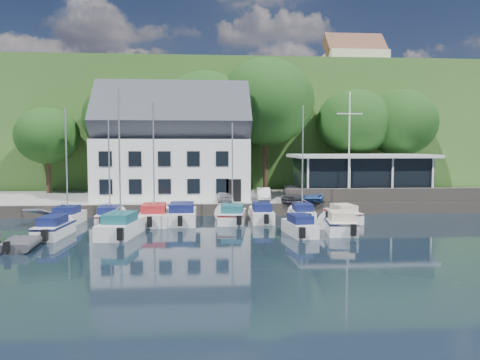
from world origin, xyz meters
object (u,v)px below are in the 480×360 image
(boat_r2_1, at_px, (120,163))
(boat_r1_7, at_px, (343,213))
(dinghy_1, at_px, (20,243))
(car_blue, at_px, (312,194))
(boat_r2_0, at_px, (54,226))
(club_pavilion, at_px, (360,175))
(boat_r1_1, at_px, (109,169))
(flagpole, at_px, (349,147))
(boat_r1_6, at_px, (303,167))
(harbor_building, at_px, (173,152))
(boat_r1_0, at_px, (67,169))
(boat_r2_4, at_px, (340,222))
(car_white, at_px, (264,194))
(car_silver, at_px, (222,194))
(boat_r1_3, at_px, (182,213))
(car_dgrey, at_px, (291,194))
(boat_r2_3, at_px, (299,224))
(boat_r1_5, at_px, (261,212))
(boat_r1_4, at_px, (232,167))
(boat_r1_2, at_px, (154,162))

(boat_r2_1, bearing_deg, boat_r1_7, 25.23)
(boat_r2_1, xyz_separation_m, dinghy_1, (-5.03, -3.61, -4.42))
(car_blue, height_order, boat_r2_0, car_blue)
(club_pavilion, distance_m, boat_r1_1, 23.75)
(flagpole, xyz_separation_m, boat_r1_1, (-20.04, -4.68, -1.73))
(boat_r1_1, bearing_deg, dinghy_1, -113.95)
(flagpole, bearing_deg, boat_r1_6, -138.10)
(harbor_building, distance_m, boat_r2_1, 14.20)
(boat_r1_1, bearing_deg, car_blue, 12.11)
(boat_r1_0, xyz_separation_m, boat_r2_4, (19.49, -5.40, -3.42))
(car_white, height_order, boat_r2_4, car_white)
(harbor_building, relative_size, car_blue, 4.02)
(boat_r2_1, bearing_deg, boat_r2_4, 8.39)
(boat_r2_0, bearing_deg, boat_r1_0, 100.28)
(harbor_building, relative_size, car_silver, 4.13)
(harbor_building, relative_size, boat_r2_1, 1.50)
(club_pavilion, bearing_deg, boat_r1_1, -159.76)
(car_blue, xyz_separation_m, boat_r1_3, (-11.23, -4.89, -0.84))
(car_dgrey, xyz_separation_m, boat_r2_1, (-13.19, -10.10, 3.16))
(boat_r1_6, distance_m, boat_r2_3, 6.93)
(harbor_building, xyz_separation_m, car_silver, (4.54, -3.43, -3.76))
(car_blue, bearing_deg, boat_r2_0, -140.15)
(flagpole, bearing_deg, dinghy_1, -149.90)
(boat_r1_7, bearing_deg, harbor_building, 138.16)
(club_pavilion, distance_m, car_white, 10.03)
(club_pavilion, xyz_separation_m, boat_r1_7, (-4.29, -8.73, -2.37))
(boat_r1_3, bearing_deg, boat_r2_0, -148.59)
(club_pavilion, height_order, boat_r1_1, boat_r1_1)
(flagpole, xyz_separation_m, boat_r1_0, (-23.20, -4.69, -1.67))
(boat_r2_4, bearing_deg, boat_r1_5, 138.73)
(boat_r2_0, bearing_deg, boat_r2_1, 3.01)
(boat_r1_3, relative_size, boat_r2_1, 0.74)
(boat_r2_1, bearing_deg, car_white, 55.21)
(car_white, relative_size, boat_r2_1, 0.35)
(harbor_building, xyz_separation_m, boat_r1_7, (13.71, -9.23, -4.67))
(boat_r2_0, xyz_separation_m, dinghy_1, (-0.76, -3.66, -0.33))
(boat_r1_5, height_order, boat_r1_6, boat_r1_6)
(club_pavilion, xyz_separation_m, car_blue, (-5.56, -3.56, -1.44))
(boat_r1_6, bearing_deg, flagpole, 44.52)
(car_blue, distance_m, boat_r1_5, 6.88)
(car_blue, bearing_deg, car_dgrey, -173.80)
(boat_r1_7, relative_size, boat_r2_3, 1.05)
(boat_r1_0, height_order, boat_r1_5, boat_r1_0)
(boat_r1_1, bearing_deg, boat_r2_0, -119.62)
(harbor_building, distance_m, dinghy_1, 19.77)
(flagpole, xyz_separation_m, boat_r1_3, (-14.57, -4.92, -5.07))
(car_silver, bearing_deg, boat_r2_4, -64.68)
(car_silver, bearing_deg, boat_r1_3, -130.95)
(boat_r1_4, height_order, boat_r2_4, boat_r1_4)
(boat_r1_1, bearing_deg, boat_r1_2, -12.22)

